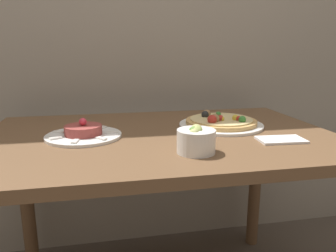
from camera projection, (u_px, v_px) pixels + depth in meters
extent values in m
cube|color=brown|center=(161.00, 138.00, 1.17)|extent=(1.23, 0.82, 0.03)
cylinder|color=brown|center=(27.00, 202.00, 1.48)|extent=(0.06, 0.06, 0.69)
cylinder|color=brown|center=(255.00, 182.00, 1.69)|extent=(0.06, 0.06, 0.69)
cylinder|color=white|center=(221.00, 125.00, 1.27)|extent=(0.32, 0.32, 0.01)
cylinder|color=tan|center=(221.00, 122.00, 1.27)|extent=(0.27, 0.27, 0.02)
cylinder|color=#E0C684|center=(221.00, 119.00, 1.27)|extent=(0.24, 0.24, 0.01)
sphere|color=gold|center=(235.00, 118.00, 1.25)|extent=(0.02, 0.02, 0.02)
sphere|color=black|center=(205.00, 115.00, 1.30)|extent=(0.03, 0.03, 0.03)
sphere|color=#B22D23|center=(220.00, 118.00, 1.24)|extent=(0.03, 0.03, 0.03)
sphere|color=#B22D23|center=(239.00, 119.00, 1.24)|extent=(0.02, 0.02, 0.02)
sphere|color=#387F33|center=(218.00, 114.00, 1.32)|extent=(0.02, 0.02, 0.02)
sphere|color=#997047|center=(207.00, 114.00, 1.31)|extent=(0.03, 0.03, 0.03)
sphere|color=#997047|center=(215.00, 118.00, 1.22)|extent=(0.04, 0.04, 0.04)
sphere|color=#387F33|center=(242.00, 119.00, 1.21)|extent=(0.03, 0.03, 0.03)
sphere|color=#B22D23|center=(212.00, 119.00, 1.20)|extent=(0.03, 0.03, 0.03)
sphere|color=gold|center=(222.00, 119.00, 1.24)|extent=(0.02, 0.02, 0.02)
cylinder|color=white|center=(84.00, 136.00, 1.12)|extent=(0.26, 0.26, 0.01)
cylinder|color=#933D38|center=(83.00, 130.00, 1.11)|extent=(0.13, 0.13, 0.03)
sphere|color=#E0384C|center=(83.00, 122.00, 1.10)|extent=(0.03, 0.03, 0.03)
cube|color=white|center=(112.00, 132.00, 1.13)|extent=(0.04, 0.02, 0.01)
cube|color=white|center=(101.00, 128.00, 1.20)|extent=(0.04, 0.04, 0.01)
cube|color=white|center=(79.00, 128.00, 1.20)|extent=(0.02, 0.04, 0.01)
cube|color=white|center=(59.00, 132.00, 1.14)|extent=(0.04, 0.03, 0.01)
cube|color=white|center=(55.00, 138.00, 1.06)|extent=(0.04, 0.03, 0.01)
cube|color=white|center=(75.00, 141.00, 1.02)|extent=(0.02, 0.04, 0.01)
cube|color=white|center=(101.00, 138.00, 1.05)|extent=(0.04, 0.04, 0.01)
cylinder|color=white|center=(196.00, 141.00, 0.95)|extent=(0.11, 0.11, 0.07)
sphere|color=#B7BC70|center=(196.00, 130.00, 0.96)|extent=(0.04, 0.04, 0.04)
sphere|color=#B7BC70|center=(194.00, 133.00, 0.92)|extent=(0.03, 0.03, 0.03)
sphere|color=#668E42|center=(194.00, 132.00, 0.94)|extent=(0.03, 0.03, 0.03)
sphere|color=#A3B25B|center=(197.00, 132.00, 0.94)|extent=(0.03, 0.03, 0.03)
cube|color=white|center=(281.00, 140.00, 1.07)|extent=(0.15, 0.10, 0.01)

